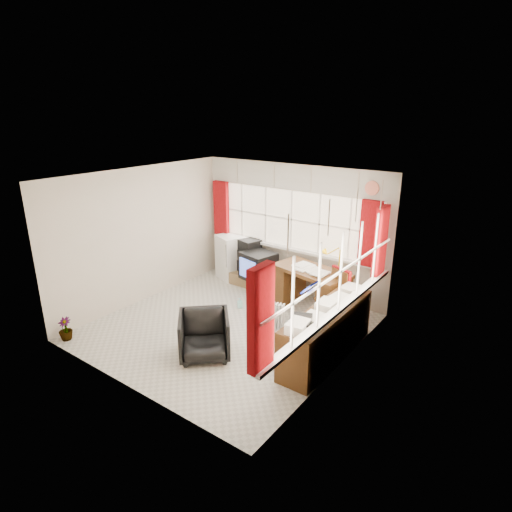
# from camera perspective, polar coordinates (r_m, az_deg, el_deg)

# --- Properties ---
(ground) EXTENTS (4.00, 4.00, 0.00)m
(ground) POSITION_cam_1_polar(r_m,az_deg,el_deg) (7.26, -3.87, -9.46)
(ground) COLOR beige
(ground) RESTS_ON ground
(room_walls) EXTENTS (4.00, 4.00, 4.00)m
(room_walls) POSITION_cam_1_polar(r_m,az_deg,el_deg) (6.67, -4.16, 1.92)
(room_walls) COLOR beige
(room_walls) RESTS_ON ground
(window_back) EXTENTS (3.70, 0.12, 3.60)m
(window_back) POSITION_cam_1_polar(r_m,az_deg,el_deg) (8.34, 4.56, 1.47)
(window_back) COLOR #FCE8C7
(window_back) RESTS_ON room_walls
(window_right) EXTENTS (0.12, 3.70, 3.60)m
(window_right) POSITION_cam_1_polar(r_m,az_deg,el_deg) (5.89, 10.70, -6.59)
(window_right) COLOR #FCE8C7
(window_right) RESTS_ON room_walls
(curtains) EXTENTS (3.83, 3.83, 1.15)m
(curtains) POSITION_cam_1_polar(r_m,az_deg,el_deg) (6.91, 6.73, 2.05)
(curtains) COLOR maroon
(curtains) RESTS_ON room_walls
(overhead_cabinets) EXTENTS (3.98, 3.98, 0.48)m
(overhead_cabinets) POSITION_cam_1_polar(r_m,az_deg,el_deg) (6.74, 7.64, 8.55)
(overhead_cabinets) COLOR beige
(overhead_cabinets) RESTS_ON room_walls
(desk) EXTENTS (1.48, 0.95, 0.83)m
(desk) POSITION_cam_1_polar(r_m,az_deg,el_deg) (7.69, 7.26, -4.23)
(desk) COLOR #573514
(desk) RESTS_ON ground
(desk_lamp) EXTENTS (0.17, 0.16, 0.43)m
(desk_lamp) POSITION_cam_1_polar(r_m,az_deg,el_deg) (7.46, 11.11, 0.16)
(desk_lamp) COLOR yellow
(desk_lamp) RESTS_ON desk
(task_chair) EXTENTS (0.54, 0.55, 0.99)m
(task_chair) POSITION_cam_1_polar(r_m,az_deg,el_deg) (7.24, 10.58, -5.20)
(task_chair) COLOR black
(task_chair) RESTS_ON ground
(office_chair) EXTENTS (1.03, 1.03, 0.67)m
(office_chair) POSITION_cam_1_polar(r_m,az_deg,el_deg) (6.37, -6.91, -10.50)
(office_chair) COLOR black
(office_chair) RESTS_ON ground
(radiator) EXTENTS (0.38, 0.21, 0.54)m
(radiator) POSITION_cam_1_polar(r_m,az_deg,el_deg) (6.97, 2.32, -8.65)
(radiator) COLOR white
(radiator) RESTS_ON ground
(credenza) EXTENTS (0.50, 2.00, 0.85)m
(credenza) POSITION_cam_1_polar(r_m,az_deg,el_deg) (6.38, 9.43, -9.93)
(credenza) COLOR #573514
(credenza) RESTS_ON ground
(file_tray) EXTENTS (0.41, 0.45, 0.12)m
(file_tray) POSITION_cam_1_polar(r_m,az_deg,el_deg) (5.70, 5.94, -8.79)
(file_tray) COLOR black
(file_tray) RESTS_ON credenza
(tv_bench) EXTENTS (1.40, 0.50, 0.25)m
(tv_bench) POSITION_cam_1_polar(r_m,az_deg,el_deg) (8.74, 0.57, -3.37)
(tv_bench) COLOR olive
(tv_bench) RESTS_ON ground
(crt_tv) EXTENTS (0.71, 0.67, 0.55)m
(crt_tv) POSITION_cam_1_polar(r_m,az_deg,el_deg) (8.43, 0.30, -1.32)
(crt_tv) COLOR black
(crt_tv) RESTS_ON tv_bench
(hifi_stack) EXTENTS (0.73, 0.56, 0.68)m
(hifi_stack) POSITION_cam_1_polar(r_m,az_deg,el_deg) (8.89, -1.17, 0.09)
(hifi_stack) COLOR black
(hifi_stack) RESTS_ON tv_bench
(mini_fridge) EXTENTS (0.72, 0.72, 0.94)m
(mini_fridge) POSITION_cam_1_polar(r_m,az_deg,el_deg) (9.12, -3.19, -0.10)
(mini_fridge) COLOR white
(mini_fridge) RESTS_ON ground
(spray_bottle_a) EXTENTS (0.13, 0.13, 0.33)m
(spray_bottle_a) POSITION_cam_1_polar(r_m,az_deg,el_deg) (8.77, -1.22, -3.00)
(spray_bottle_a) COLOR white
(spray_bottle_a) RESTS_ON ground
(spray_bottle_b) EXTENTS (0.12, 0.12, 0.19)m
(spray_bottle_b) POSITION_cam_1_polar(r_m,az_deg,el_deg) (7.87, -2.17, -6.27)
(spray_bottle_b) COLOR #93DBD9
(spray_bottle_b) RESTS_ON ground
(flower_vase) EXTENTS (0.27, 0.27, 0.37)m
(flower_vase) POSITION_cam_1_polar(r_m,az_deg,el_deg) (7.44, -24.08, -8.87)
(flower_vase) COLOR black
(flower_vase) RESTS_ON ground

